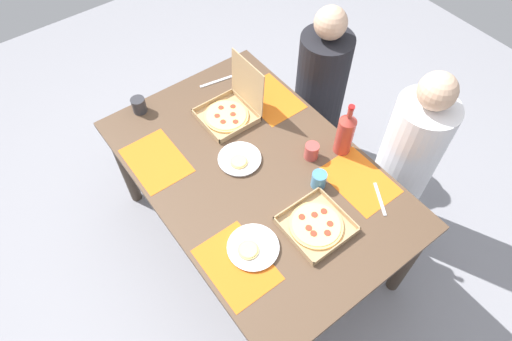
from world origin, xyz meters
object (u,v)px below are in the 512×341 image
Objects in this scene: pizza_box_corner_right at (231,109)px; plate_near_right at (240,159)px; soda_bottle at (345,133)px; cup_red at (139,105)px; cup_dark at (312,151)px; pizza_box_center at (316,225)px; cup_clear_left at (319,180)px; plate_middle at (253,248)px; diner_right_seat at (404,165)px; diner_left_seat at (319,96)px.

plate_near_right is at bearing -27.50° from pizza_box_corner_right.
cup_red is (-0.89, -0.72, -0.09)m from soda_bottle.
pizza_box_corner_right is 0.65m from soda_bottle.
pizza_box_corner_right is at bearing -161.87° from cup_dark.
pizza_box_center is 3.23× the size of cup_dark.
soda_bottle is at bearing 69.21° from cup_dark.
plate_middle is at bearing -79.65° from cup_clear_left.
plate_middle is 0.20× the size of diner_right_seat.
soda_bottle reaches higher than cup_dark.
cup_dark is 1.00× the size of cup_clear_left.
plate_near_right is 0.67m from cup_red.
pizza_box_center is at bearing -57.23° from soda_bottle.
plate_middle is 1.07m from cup_red.
plate_middle is 0.48m from cup_clear_left.
diner_left_seat reaches higher than cup_dark.
cup_dark is at bearing 113.44° from plate_middle.
soda_bottle is 3.62× the size of cup_clear_left.
plate_middle is 2.66× the size of cup_clear_left.
cup_red and cup_dark have the same top height.
pizza_box_corner_right is 3.57× the size of cup_dark.
cup_red reaches higher than pizza_box_center.
cup_dark reaches higher than pizza_box_center.
cup_clear_left is 0.07× the size of diner_right_seat.
plate_middle is at bearing -66.56° from cup_dark.
pizza_box_corner_right is at bearing -138.66° from diner_right_seat.
plate_near_right is 0.95× the size of plate_middle.
cup_dark is at bearing -117.55° from diner_right_seat.
cup_clear_left is (-0.09, 0.47, 0.04)m from plate_middle.
pizza_box_center is at bearing 74.27° from plate_middle.
cup_clear_left is at bearing -69.10° from soda_bottle.
cup_clear_left is at bearing -43.84° from diner_left_seat.
cup_clear_left is at bearing 31.90° from plate_near_right.
plate_middle is 2.66× the size of cup_dark.
cup_red is at bearing -135.88° from diner_right_seat.
plate_middle is 1.08m from diner_right_seat.
pizza_box_corner_right is 1.41× the size of plate_near_right.
pizza_box_center is 0.89× the size of soda_bottle.
diner_left_seat is (0.37, 1.06, -0.26)m from cup_red.
soda_bottle is at bearing 30.16° from pizza_box_corner_right.
plate_near_right is at bearing 21.13° from cup_red.
diner_left_seat is 0.97× the size of diner_right_seat.
plate_middle is 0.61m from cup_dark.
cup_clear_left reaches higher than plate_near_right.
soda_bottle is 1.15m from cup_red.
diner_left_seat reaches higher than soda_bottle.
plate_middle is (0.74, -0.40, -0.04)m from pizza_box_corner_right.
pizza_box_corner_right is at bearing 49.53° from cup_red.
pizza_box_center is at bearing -6.43° from pizza_box_corner_right.
cup_dark is 0.07× the size of diner_right_seat.
cup_red reaches higher than plate_near_right.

